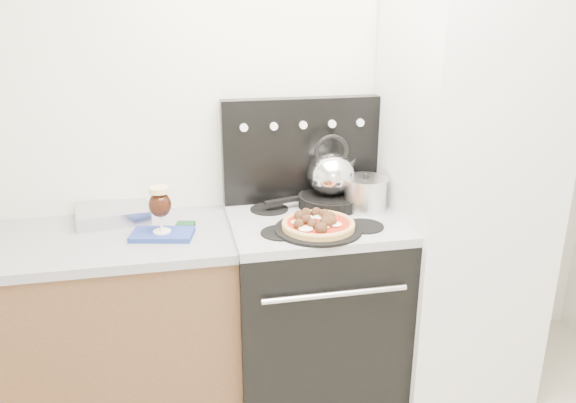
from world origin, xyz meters
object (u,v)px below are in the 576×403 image
object	(u,v)px
stove_body	(313,311)
skillet	(330,201)
pizza_pan	(318,229)
beer_glass	(160,209)
oven_mitt	(162,234)
base_cabinet	(71,337)
tea_kettle	(331,170)
fridge	(460,203)
pizza	(318,223)
stock_pot	(365,195)

from	to	relation	value
stove_body	skillet	world-z (taller)	skillet
stove_body	pizza_pan	size ratio (longest dim) A/B	2.34
beer_glass	oven_mitt	bearing A→B (deg)	0.00
base_cabinet	beer_glass	distance (m)	0.74
oven_mitt	pizza_pan	size ratio (longest dim) A/B	0.68
beer_glass	tea_kettle	xyz separation A→B (m)	(0.79, 0.18, 0.07)
beer_glass	tea_kettle	world-z (taller)	tea_kettle
oven_mitt	pizza_pan	xyz separation A→B (m)	(0.65, -0.12, 0.02)
fridge	beer_glass	size ratio (longest dim) A/B	9.34
fridge	pizza_pan	bearing A→B (deg)	-170.15
pizza_pan	pizza	xyz separation A→B (m)	(0.00, 0.00, 0.03)
base_cabinet	pizza	world-z (taller)	pizza
stove_body	oven_mitt	world-z (taller)	oven_mitt
fridge	beer_glass	xyz separation A→B (m)	(-1.37, -0.01, 0.07)
pizza	stock_pot	size ratio (longest dim) A/B	1.56
oven_mitt	pizza_pan	distance (m)	0.66
stove_body	stock_pot	xyz separation A→B (m)	(0.26, 0.06, 0.55)
fridge	tea_kettle	bearing A→B (deg)	164.22
base_cabinet	beer_glass	world-z (taller)	beer_glass
oven_mitt	beer_glass	size ratio (longest dim) A/B	1.26
fridge	skillet	distance (m)	0.61
pizza_pan	stock_pot	xyz separation A→B (m)	(0.28, 0.21, 0.07)
stove_body	beer_glass	distance (m)	0.89
skillet	tea_kettle	xyz separation A→B (m)	(-0.00, 0.00, 0.15)
pizza_pan	fridge	bearing A→B (deg)	9.85
pizza_pan	stock_pot	distance (m)	0.36
skillet	stock_pot	bearing A→B (deg)	-28.09
base_cabinet	oven_mitt	world-z (taller)	oven_mitt
beer_glass	pizza_pan	size ratio (longest dim) A/B	0.54
tea_kettle	stock_pot	size ratio (longest dim) A/B	1.23
oven_mitt	pizza	distance (m)	0.66
fridge	skillet	size ratio (longest dim) A/B	6.20
oven_mitt	pizza	xyz separation A→B (m)	(0.65, -0.12, 0.04)
pizza	stock_pot	world-z (taller)	stock_pot
stove_body	tea_kettle	size ratio (longest dim) A/B	3.58
oven_mitt	base_cabinet	bearing A→B (deg)	172.08
pizza_pan	stock_pot	size ratio (longest dim) A/B	1.89
base_cabinet	stove_body	bearing A→B (deg)	-1.30
pizza	skillet	distance (m)	0.32
pizza_pan	oven_mitt	bearing A→B (deg)	169.97
oven_mitt	stock_pot	world-z (taller)	stock_pot
pizza_pan	pizza	distance (m)	0.03
stove_body	pizza	world-z (taller)	pizza
base_cabinet	stock_pot	distance (m)	1.48
beer_glass	skillet	xyz separation A→B (m)	(0.79, 0.18, -0.08)
base_cabinet	oven_mitt	distance (m)	0.65
pizza	skillet	xyz separation A→B (m)	(0.14, 0.29, -0.01)
stock_pot	fridge	bearing A→B (deg)	-11.29
pizza	stock_pot	distance (m)	0.36
skillet	stock_pot	world-z (taller)	stock_pot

